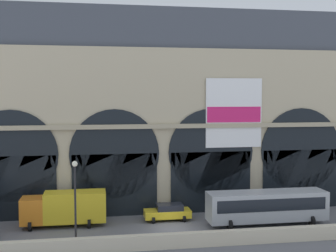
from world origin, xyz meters
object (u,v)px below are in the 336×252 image
object	(u,v)px
bus_mideast	(267,206)
box_truck_midwest	(65,208)
street_lamp_quayside	(75,193)
car_center	(168,212)

from	to	relation	value
bus_mideast	box_truck_midwest	bearing A→B (deg)	171.44
street_lamp_quayside	bus_mideast	bearing A→B (deg)	12.42
car_center	box_truck_midwest	bearing A→B (deg)	-178.25
box_truck_midwest	street_lamp_quayside	distance (m)	7.12
car_center	bus_mideast	distance (m)	9.23
box_truck_midwest	car_center	bearing A→B (deg)	1.75
street_lamp_quayside	car_center	bearing A→B (deg)	39.14
box_truck_midwest	car_center	distance (m)	9.56
box_truck_midwest	street_lamp_quayside	world-z (taller)	street_lamp_quayside
box_truck_midwest	car_center	world-z (taller)	box_truck_midwest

